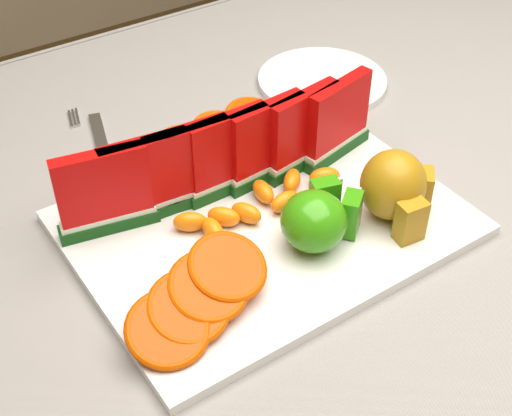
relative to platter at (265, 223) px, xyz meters
name	(u,v)px	position (x,y,z in m)	size (l,w,h in m)	color
table	(326,262)	(0.09, 0.00, -0.11)	(1.40, 0.90, 0.75)	#533422
tablecloth	(329,224)	(0.09, 0.00, -0.05)	(1.53, 1.03, 0.20)	slate
platter	(265,223)	(0.00, 0.00, 0.00)	(0.40, 0.30, 0.01)	silver
apple_cluster	(318,218)	(0.02, -0.06, 0.04)	(0.10, 0.08, 0.06)	#2F880A
pear_cluster	(396,187)	(0.12, -0.07, 0.04)	(0.09, 0.09, 0.08)	#9C8315
side_plate	(322,81)	(0.24, 0.20, 0.00)	(0.24, 0.24, 0.01)	silver
fork	(100,148)	(-0.09, 0.23, 0.00)	(0.06, 0.19, 0.00)	silver
watermelon_row	(229,156)	(0.00, 0.06, 0.05)	(0.39, 0.07, 0.10)	#0E3E12
orange_fan_front	(199,297)	(-0.13, -0.08, 0.03)	(0.17, 0.11, 0.05)	red
orange_fan_back	(187,150)	(-0.02, 0.13, 0.03)	(0.28, 0.10, 0.04)	red
tangerine_segments	(263,202)	(0.01, 0.01, 0.02)	(0.20, 0.07, 0.02)	red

